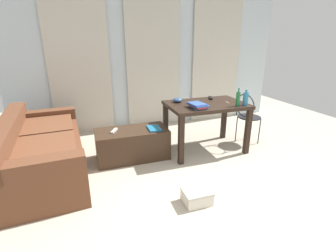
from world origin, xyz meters
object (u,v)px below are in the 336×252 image
at_px(wire_chair, 247,113).
at_px(bottle_far, 246,99).
at_px(couch, 41,151).
at_px(scissors, 228,103).
at_px(craft_table, 206,110).
at_px(bowl, 177,100).
at_px(bottle_near, 238,99).
at_px(shoebox, 197,196).
at_px(magazine, 154,128).
at_px(coffee_table, 132,144).
at_px(tv_remote_primary, 114,131).
at_px(book_stack, 198,105).
at_px(tv_remote_on_table, 210,98).

bearing_deg(wire_chair, bottle_far, -133.47).
relative_size(couch, scissors, 17.23).
height_order(craft_table, bowl, bowl).
relative_size(bottle_near, shoebox, 0.88).
relative_size(craft_table, magazine, 4.41).
relative_size(coffee_table, bottle_far, 4.52).
bearing_deg(bottle_far, couch, 173.29).
distance_m(bowl, magazine, 0.58).
bearing_deg(tv_remote_primary, bottle_near, 14.18).
xyz_separation_m(couch, coffee_table, (1.18, 0.03, -0.08)).
bearing_deg(tv_remote_primary, coffee_table, 22.82).
bearing_deg(tv_remote_primary, craft_table, 23.13).
xyz_separation_m(bottle_far, shoebox, (-1.16, -0.91, -0.77)).
height_order(bottle_far, magazine, bottle_far).
bearing_deg(craft_table, bowl, 152.11).
relative_size(couch, bowl, 14.75).
xyz_separation_m(bottle_far, book_stack, (-0.71, 0.09, -0.06)).
height_order(tv_remote_on_table, tv_remote_primary, tv_remote_on_table).
relative_size(couch, book_stack, 6.56).
bearing_deg(bowl, magazine, -154.79).
bearing_deg(coffee_table, craft_table, -3.50).
distance_m(bottle_near, book_stack, 0.59).
height_order(bottle_far, book_stack, bottle_far).
relative_size(tv_remote_on_table, shoebox, 0.63).
relative_size(book_stack, shoebox, 1.07).
height_order(craft_table, scissors, scissors).
bearing_deg(tv_remote_on_table, tv_remote_primary, -151.84).
height_order(tv_remote_on_table, shoebox, tv_remote_on_table).
distance_m(couch, wire_chair, 3.05).
distance_m(craft_table, bottle_near, 0.50).
relative_size(bowl, tv_remote_primary, 0.76).
height_order(craft_table, book_stack, book_stack).
distance_m(tv_remote_primary, magazine, 0.56).
relative_size(craft_table, wire_chair, 1.38).
relative_size(book_stack, scissors, 2.62).
height_order(couch, bowl, bowl).
relative_size(wire_chair, tv_remote_on_table, 4.57).
xyz_separation_m(craft_table, shoebox, (-0.69, -1.20, -0.56)).
bearing_deg(bottle_far, coffee_table, 167.45).
height_order(coffee_table, tv_remote_on_table, tv_remote_on_table).
bearing_deg(magazine, bowl, 26.85).
relative_size(bowl, magazine, 0.53).
relative_size(couch, magazine, 7.84).
bearing_deg(couch, coffee_table, 1.42).
distance_m(bowl, tv_remote_primary, 1.05).
xyz_separation_m(coffee_table, bottle_near, (1.47, -0.36, 0.64)).
height_order(bowl, book_stack, book_stack).
bearing_deg(shoebox, craft_table, 60.06).
bearing_deg(magazine, bottle_far, -10.98).
bearing_deg(craft_table, tv_remote_primary, 176.44).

